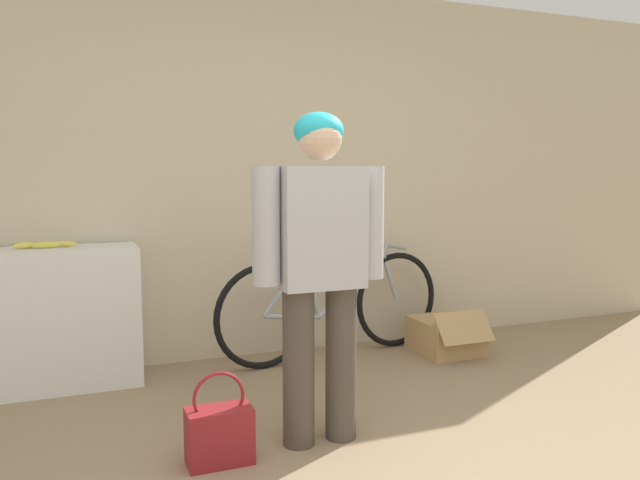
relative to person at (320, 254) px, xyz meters
name	(u,v)px	position (x,y,z in m)	size (l,w,h in m)	color
wall_back	(230,172)	(-0.05, 1.55, 0.38)	(8.00, 0.07, 2.60)	beige
side_shelf	(60,318)	(-1.17, 1.30, -0.49)	(0.92, 0.40, 0.85)	white
person	(320,254)	(0.00, 0.00, 0.00)	(0.66, 0.24, 1.58)	#4C4238
bicycle	(334,304)	(0.61, 1.25, -0.54)	(1.78, 0.46, 0.78)	black
banana	(44,245)	(-1.24, 1.33, -0.05)	(0.37, 0.10, 0.04)	#EAD64C
handbag	(219,433)	(-0.51, -0.05, -0.78)	(0.29, 0.16, 0.42)	maroon
cardboard_box	(446,335)	(1.40, 1.04, -0.79)	(0.43, 0.53, 0.34)	tan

